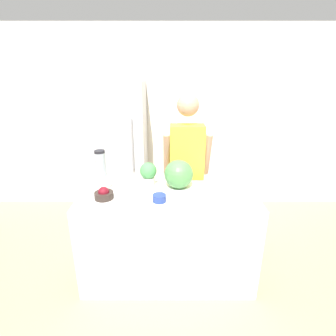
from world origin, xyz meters
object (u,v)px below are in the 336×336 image
watermelon (179,174)px  bowl_cherries (104,194)px  person (186,172)px  potted_plant (148,173)px  refrigerator (121,152)px  bowl_small_blue (159,198)px  bowl_cream (134,196)px  blender (101,173)px

watermelon → bowl_cherries: bearing=-162.7°
person → potted_plant: bearing=-139.4°
bowl_cherries → potted_plant: size_ratio=0.71×
watermelon → potted_plant: watermelon is taller
refrigerator → bowl_cherries: (0.07, -1.37, 0.02)m
person → bowl_cherries: person is taller
bowl_small_blue → bowl_cream: bearing=171.5°
bowl_cream → bowl_small_blue: bowl_cream is taller
blender → bowl_small_blue: bearing=-27.4°
bowl_small_blue → blender: 0.65m
watermelon → blender: size_ratio=0.73×
watermelon → potted_plant: size_ratio=1.15×
watermelon → bowl_cherries: (-0.67, -0.21, -0.11)m
bowl_cherries → potted_plant: 0.48m
bowl_cherries → bowl_small_blue: bearing=-6.5°
bowl_cherries → bowl_small_blue: size_ratio=1.44×
person → potted_plant: (-0.40, -0.34, 0.12)m
bowl_cream → blender: size_ratio=0.47×
person → bowl_cream: 0.83m
bowl_cherries → bowl_small_blue: (0.50, -0.06, -0.01)m
person → watermelon: size_ratio=6.48×
person → watermelon: (-0.10, -0.42, 0.14)m
refrigerator → bowl_small_blue: 1.54m
blender → refrigerator: bearing=90.2°
refrigerator → person: bearing=-41.0°
bowl_small_blue → potted_plant: size_ratio=0.49×
watermelon → bowl_cream: bearing=-150.1°
watermelon → potted_plant: bearing=165.0°
person → watermelon: person is taller
bowl_cherries → blender: (-0.07, 0.24, 0.11)m
person → blender: 0.94m
watermelon → blender: blender is taller
refrigerator → bowl_small_blue: size_ratio=16.00×
refrigerator → blender: 1.14m
bowl_cream → blender: blender is taller
bowl_small_blue → bowl_cherries: bearing=173.5°
bowl_cherries → blender: size_ratio=0.45×
bowl_cherries → bowl_cream: bowl_cherries is taller
watermelon → potted_plant: 0.31m
refrigerator → watermelon: bearing=-57.2°
person → bowl_cherries: 1.00m
watermelon → blender: bearing=178.0°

